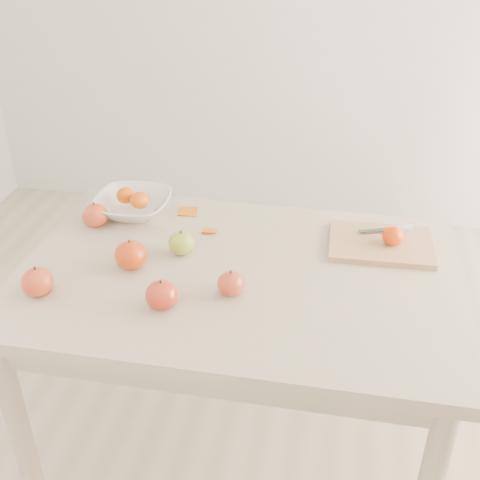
# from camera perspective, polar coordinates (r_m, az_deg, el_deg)

# --- Properties ---
(ground) EXTENTS (3.50, 3.50, 0.00)m
(ground) POSITION_cam_1_polar(r_m,az_deg,el_deg) (2.17, -0.26, -19.62)
(ground) COLOR #C6B293
(ground) RESTS_ON ground
(table) EXTENTS (1.20, 0.80, 0.75)m
(table) POSITION_cam_1_polar(r_m,az_deg,el_deg) (1.71, -0.31, -5.70)
(table) COLOR #C3AC93
(table) RESTS_ON ground
(cutting_board) EXTENTS (0.30, 0.23, 0.02)m
(cutting_board) POSITION_cam_1_polar(r_m,az_deg,el_deg) (1.80, 13.20, -0.37)
(cutting_board) COLOR tan
(cutting_board) RESTS_ON table
(board_tangerine) EXTENTS (0.06, 0.06, 0.05)m
(board_tangerine) POSITION_cam_1_polar(r_m,az_deg,el_deg) (1.78, 14.30, 0.37)
(board_tangerine) COLOR #E23C07
(board_tangerine) RESTS_ON cutting_board
(fruit_bowl) EXTENTS (0.24, 0.24, 0.06)m
(fruit_bowl) POSITION_cam_1_polar(r_m,az_deg,el_deg) (1.95, -10.13, 3.28)
(fruit_bowl) COLOR white
(fruit_bowl) RESTS_ON table
(bowl_tangerine_near) EXTENTS (0.06, 0.06, 0.05)m
(bowl_tangerine_near) POSITION_cam_1_polar(r_m,az_deg,el_deg) (1.96, -10.80, 4.18)
(bowl_tangerine_near) COLOR #D15607
(bowl_tangerine_near) RESTS_ON fruit_bowl
(bowl_tangerine_far) EXTENTS (0.06, 0.06, 0.05)m
(bowl_tangerine_far) POSITION_cam_1_polar(r_m,az_deg,el_deg) (1.92, -9.51, 3.73)
(bowl_tangerine_far) COLOR #C96207
(bowl_tangerine_far) RESTS_ON fruit_bowl
(orange_peel_a) EXTENTS (0.06, 0.05, 0.01)m
(orange_peel_a) POSITION_cam_1_polar(r_m,az_deg,el_deg) (1.94, -4.98, 2.59)
(orange_peel_a) COLOR #D35B0E
(orange_peel_a) RESTS_ON table
(orange_peel_b) EXTENTS (0.05, 0.04, 0.01)m
(orange_peel_b) POSITION_cam_1_polar(r_m,az_deg,el_deg) (1.84, -2.91, 0.83)
(orange_peel_b) COLOR orange
(orange_peel_b) RESTS_ON table
(paring_knife) EXTENTS (0.17, 0.07, 0.01)m
(paring_knife) POSITION_cam_1_polar(r_m,az_deg,el_deg) (1.86, 14.66, 1.03)
(paring_knife) COLOR silver
(paring_knife) RESTS_ON cutting_board
(apple_green) EXTENTS (0.07, 0.07, 0.07)m
(apple_green) POSITION_cam_1_polar(r_m,az_deg,el_deg) (1.72, -5.58, -0.32)
(apple_green) COLOR olive
(apple_green) RESTS_ON table
(apple_red_a) EXTENTS (0.08, 0.08, 0.07)m
(apple_red_a) POSITION_cam_1_polar(r_m,az_deg,el_deg) (1.90, -13.55, 2.30)
(apple_red_a) COLOR #A31E20
(apple_red_a) RESTS_ON table
(apple_red_d) EXTENTS (0.08, 0.08, 0.08)m
(apple_red_d) POSITION_cam_1_polar(r_m,az_deg,el_deg) (1.63, -18.64, -3.77)
(apple_red_d) COLOR maroon
(apple_red_d) RESTS_ON table
(apple_red_e) EXTENTS (0.07, 0.07, 0.06)m
(apple_red_e) POSITION_cam_1_polar(r_m,az_deg,el_deg) (1.55, -0.88, -4.15)
(apple_red_e) COLOR maroon
(apple_red_e) RESTS_ON table
(apple_red_b) EXTENTS (0.09, 0.09, 0.08)m
(apple_red_b) POSITION_cam_1_polar(r_m,az_deg,el_deg) (1.67, -10.32, -1.42)
(apple_red_b) COLOR #8A1103
(apple_red_b) RESTS_ON table
(apple_red_c) EXTENTS (0.08, 0.08, 0.07)m
(apple_red_c) POSITION_cam_1_polar(r_m,az_deg,el_deg) (1.51, -7.44, -5.19)
(apple_red_c) COLOR maroon
(apple_red_c) RESTS_ON table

